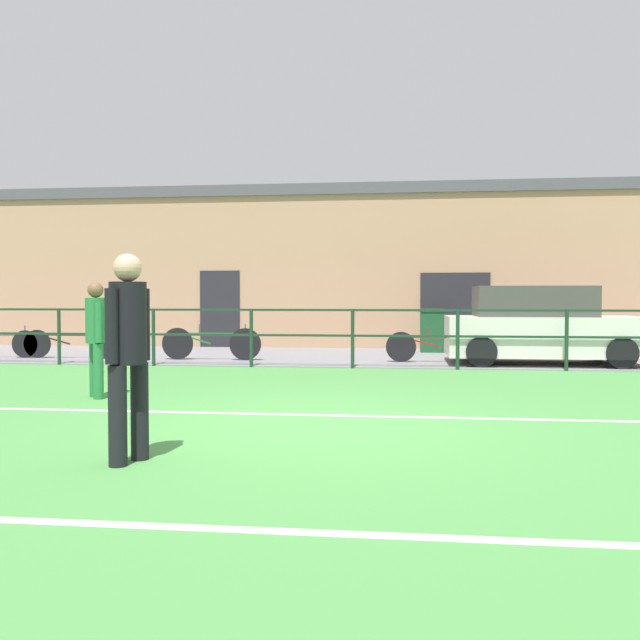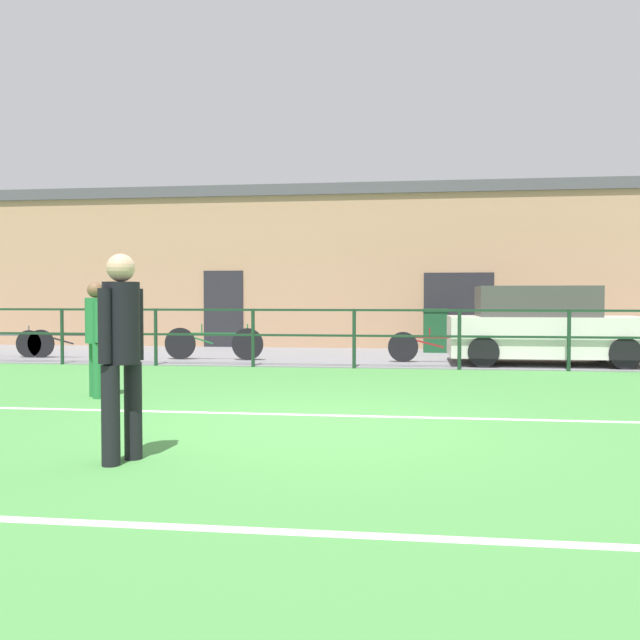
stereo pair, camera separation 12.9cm
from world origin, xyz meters
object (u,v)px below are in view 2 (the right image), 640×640
(parked_car_red, at_px, (542,327))
(bicycle_parked_1, at_px, (444,347))
(soccer_ball_match, at_px, (99,366))
(bicycle_parked_0, at_px, (74,343))
(bicycle_parked_3, at_px, (213,343))
(player_striker, at_px, (96,332))
(trash_bin_0, at_px, (435,330))
(player_goalkeeper, at_px, (121,344))

(parked_car_red, height_order, bicycle_parked_1, parked_car_red)
(soccer_ball_match, bearing_deg, parked_car_red, 16.26)
(bicycle_parked_0, distance_m, bicycle_parked_3, 3.21)
(player_striker, xyz_separation_m, trash_bin_0, (4.88, 8.25, -0.34))
(soccer_ball_match, xyz_separation_m, parked_car_red, (8.33, 2.43, 0.65))
(soccer_ball_match, relative_size, bicycle_parked_0, 0.10)
(player_striker, height_order, bicycle_parked_3, player_striker)
(player_goalkeeper, height_order, bicycle_parked_3, player_goalkeeper)
(parked_car_red, relative_size, bicycle_parked_1, 1.65)
(parked_car_red, bearing_deg, bicycle_parked_0, 179.65)
(player_striker, relative_size, bicycle_parked_0, 0.72)
(player_goalkeeper, relative_size, parked_car_red, 0.45)
(soccer_ball_match, bearing_deg, player_goalkeeper, -63.04)
(player_goalkeeper, distance_m, player_striker, 3.95)
(player_striker, xyz_separation_m, bicycle_parked_3, (0.03, 5.52, -0.52))
(parked_car_red, height_order, trash_bin_0, parked_car_red)
(bicycle_parked_1, bearing_deg, player_striker, -131.93)
(player_striker, bearing_deg, bicycle_parked_1, 100.90)
(player_goalkeeper, xyz_separation_m, soccer_ball_match, (-3.30, 6.50, -0.87))
(player_goalkeeper, relative_size, trash_bin_0, 1.62)
(player_goalkeeper, height_order, soccer_ball_match, player_goalkeeper)
(player_goalkeeper, relative_size, bicycle_parked_3, 0.79)
(soccer_ball_match, bearing_deg, bicycle_parked_3, 59.93)
(player_goalkeeper, relative_size, bicycle_parked_0, 0.79)
(parked_car_red, bearing_deg, trash_bin_0, 126.19)
(player_striker, bearing_deg, bicycle_parked_3, 142.47)
(trash_bin_0, bearing_deg, soccer_ball_match, -140.30)
(bicycle_parked_0, height_order, bicycle_parked_3, bicycle_parked_3)
(soccer_ball_match, height_order, bicycle_parked_3, bicycle_parked_3)
(bicycle_parked_0, bearing_deg, player_goalkeeper, -60.55)
(soccer_ball_match, bearing_deg, bicycle_parked_0, 125.39)
(player_goalkeeper, xyz_separation_m, bicycle_parked_3, (-1.86, 8.99, -0.61))
(parked_car_red, height_order, bicycle_parked_3, parked_car_red)
(bicycle_parked_0, xyz_separation_m, bicycle_parked_3, (3.21, -0.00, 0.03))
(player_striker, height_order, trash_bin_0, player_striker)
(player_striker, relative_size, parked_car_red, 0.41)
(parked_car_red, distance_m, bicycle_parked_3, 6.90)
(bicycle_parked_0, bearing_deg, player_striker, -60.06)
(player_goalkeeper, distance_m, parked_car_red, 10.25)
(player_goalkeeper, xyz_separation_m, bicycle_parked_1, (3.06, 8.99, -0.63))
(player_striker, bearing_deg, soccer_ball_match, 167.77)
(bicycle_parked_0, height_order, trash_bin_0, trash_bin_0)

